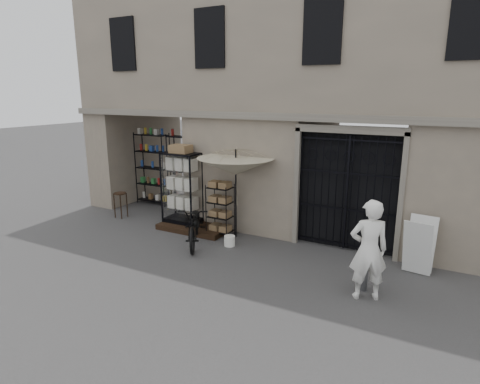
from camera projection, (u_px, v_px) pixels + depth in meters
The scene contains 15 objects.
ground at pixel (242, 267), 9.04m from camera, with size 80.00×80.00×0.00m, color black.
main_building at pixel (308, 68), 11.38m from camera, with size 14.00×4.00×9.00m, color gray.
shop_recess at pixel (160, 166), 13.13m from camera, with size 3.00×1.70×3.00m, color black.
shop_shelving at pixel (169, 170), 13.64m from camera, with size 2.70×0.50×2.50m, color black.
iron_gate at pixel (348, 190), 9.84m from camera, with size 2.50×0.21×3.00m.
step_platform at pixel (193, 228), 11.45m from camera, with size 2.00×0.90×0.15m, color black.
display_cabinet at pixel (182, 191), 11.54m from camera, with size 1.15×0.89×2.20m.
wire_rack at pixel (220, 211), 10.89m from camera, with size 0.70×0.56×1.44m.
market_umbrella at pixel (236, 162), 10.44m from camera, with size 1.93×1.97×2.89m.
white_bucket at pixel (230, 241), 10.28m from camera, with size 0.28×0.28×0.27m, color white.
bicycle at pixel (196, 244), 10.42m from camera, with size 0.71×1.07×2.05m, color black.
wooden_stool at pixel (121, 204), 12.56m from camera, with size 0.45×0.45×0.80m.
steel_bollard at pixel (364, 273), 7.91m from camera, with size 0.14×0.14×0.76m, color slate.
shopkeeper at pixel (365, 297), 7.71m from camera, with size 0.71×1.96×0.47m, color white.
easel_sign at pixel (419, 246), 8.62m from camera, with size 0.66×0.73×1.22m.
Camera 1 is at (3.88, -7.41, 3.84)m, focal length 30.00 mm.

